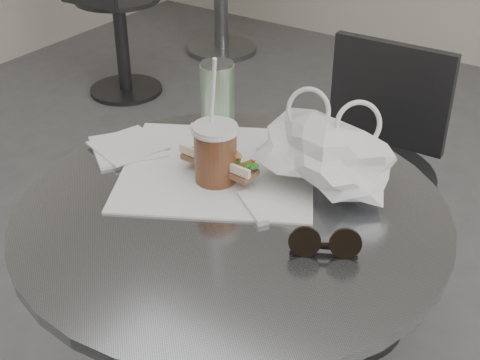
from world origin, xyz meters
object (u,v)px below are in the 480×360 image
Objects in this scene: cafe_table at (232,324)px; chair_far at (356,212)px; iced_coffee at (215,153)px; banh_mi at (220,162)px; drink_can at (217,94)px; bg_chair at (114,28)px; sunglasses at (325,244)px.

chair_far is (-0.03, 0.64, -0.11)m from cafe_table.
banh_mi is at bearing 95.80° from iced_coffee.
drink_can is (-0.14, 0.18, 0.03)m from banh_mi.
sunglasses is at bearing -40.78° from bg_chair.
cafe_table is 0.35m from iced_coffee.
iced_coffee is (1.59, -1.37, 0.46)m from bg_chair.
bg_chair is 2.40m from sunglasses.
chair_far is at bearing 88.99° from banh_mi.
iced_coffee is at bearing -55.12° from drink_can.
cafe_table is 3.09× the size of iced_coffee.
drink_can is at bearing 129.80° from cafe_table.
drink_can reaches higher than chair_far.
sunglasses is at bearing 107.17° from chair_far.
chair_far is at bearing 92.76° from cafe_table.
sunglasses is (0.27, -0.10, -0.01)m from banh_mi.
chair_far is 0.81m from sunglasses.
banh_mi is at bearing 130.19° from sunglasses.
bg_chair is 1.93m from drink_can.
banh_mi is at bearing -43.21° from bg_chair.
bg_chair is at bearing 112.23° from sunglasses.
iced_coffee is (0.00, -0.02, 0.03)m from banh_mi.
chair_far is 3.22× the size of iced_coffee.
chair_far reaches higher than cafe_table.
cafe_table is 3.95× the size of banh_mi.
iced_coffee reaches higher than drink_can.
banh_mi is 1.40× the size of drink_can.
banh_mi is (-0.04, -0.57, 0.42)m from chair_far.
drink_can is at bearing 130.26° from banh_mi.
iced_coffee reaches higher than bg_chair.
chair_far is at bearing 85.83° from iced_coffee.
chair_far reaches higher than sunglasses.
sunglasses is (0.20, -0.03, 0.29)m from cafe_table.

